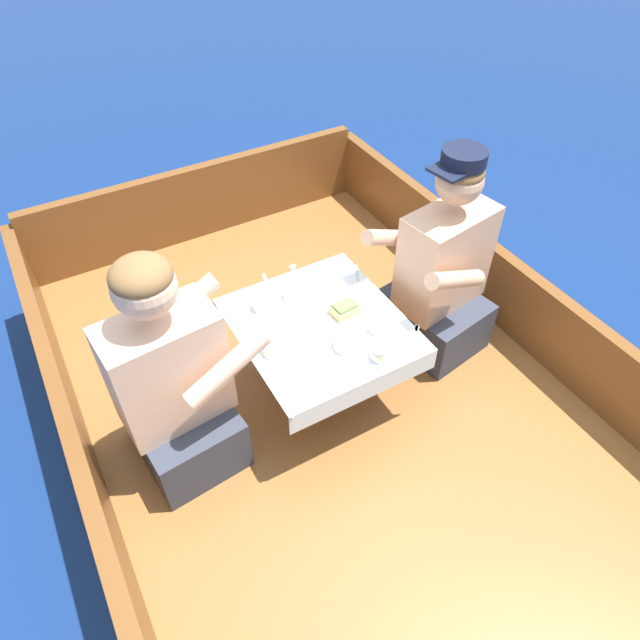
{
  "coord_description": "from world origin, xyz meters",
  "views": [
    {
      "loc": [
        -0.82,
        -1.35,
        2.29
      ],
      "look_at": [
        0.0,
        0.08,
        0.69
      ],
      "focal_mm": 32.0,
      "sensor_mm": 36.0,
      "label": 1
    }
  ],
  "objects": [
    {
      "name": "coffee_cup_starboard",
      "position": [
        0.18,
        -0.07,
        0.7
      ],
      "size": [
        0.09,
        0.07,
        0.05
      ],
      "color": "silver",
      "rests_on": "cockpit_table"
    },
    {
      "name": "person_starboard",
      "position": [
        0.63,
        0.09,
        0.66
      ],
      "size": [
        0.57,
        0.51,
        1.01
      ],
      "rotation": [
        0.0,
        0.0,
        3.31
      ],
      "color": "#333847",
      "rests_on": "boat_deck"
    },
    {
      "name": "boat_deck",
      "position": [
        0.0,
        0.0,
        0.13
      ],
      "size": [
        2.08,
        3.01,
        0.26
      ],
      "primitive_type": "cube",
      "color": "brown",
      "rests_on": "ground_plane"
    },
    {
      "name": "utensil_spoon_starboard",
      "position": [
        0.14,
        0.23,
        0.67
      ],
      "size": [
        0.15,
        0.11,
        0.01
      ],
      "rotation": [
        0.0,
        0.0,
        2.51
      ],
      "color": "silver",
      "rests_on": "cockpit_table"
    },
    {
      "name": "person_port",
      "position": [
        -0.63,
        0.07,
        0.66
      ],
      "size": [
        0.55,
        0.48,
        0.99
      ],
      "rotation": [
        0.0,
        0.0,
        0.1
      ],
      "color": "#333847",
      "rests_on": "boat_deck"
    },
    {
      "name": "tin_can",
      "position": [
        0.1,
        -0.2,
        0.7
      ],
      "size": [
        0.07,
        0.07,
        0.05
      ],
      "color": "silver",
      "rests_on": "cockpit_table"
    },
    {
      "name": "plate_sandwich",
      "position": [
        0.11,
        0.07,
        0.67
      ],
      "size": [
        0.18,
        0.18,
        0.01
      ],
      "color": "silver",
      "rests_on": "cockpit_table"
    },
    {
      "name": "ground_plane",
      "position": [
        0.0,
        0.0,
        0.0
      ],
      "size": [
        60.0,
        60.0,
        0.0
      ],
      "primitive_type": "plane",
      "color": "navy"
    },
    {
      "name": "sandwich",
      "position": [
        0.11,
        0.07,
        0.7
      ],
      "size": [
        0.12,
        0.09,
        0.05
      ],
      "rotation": [
        0.0,
        0.0,
        0.09
      ],
      "color": "tan",
      "rests_on": "plate_sandwich"
    },
    {
      "name": "cockpit_table",
      "position": [
        0.0,
        0.08,
        0.62
      ],
      "size": [
        0.65,
        0.71,
        0.41
      ],
      "color": "#B2B2B7",
      "rests_on": "boat_deck"
    },
    {
      "name": "utensil_spoon_center",
      "position": [
        -0.25,
        -0.2,
        0.67
      ],
      "size": [
        0.12,
        0.14,
        0.01
      ],
      "rotation": [
        0.0,
        0.0,
        0.87
      ],
      "color": "silver",
      "rests_on": "cockpit_table"
    },
    {
      "name": "utensil_knife_port",
      "position": [
        0.29,
        0.24,
        0.67
      ],
      "size": [
        0.09,
        0.16,
        0.0
      ],
      "rotation": [
        0.0,
        0.0,
        1.09
      ],
      "color": "silver",
      "rests_on": "cockpit_table"
    },
    {
      "name": "utensil_fork_port",
      "position": [
        0.29,
        -0.18,
        0.67
      ],
      "size": [
        0.13,
        0.13,
        0.0
      ],
      "rotation": [
        0.0,
        0.0,
        0.79
      ],
      "color": "silver",
      "rests_on": "cockpit_table"
    },
    {
      "name": "utensil_spoon_port",
      "position": [
        0.06,
        0.42,
        0.67
      ],
      "size": [
        0.08,
        0.16,
        0.01
      ],
      "rotation": [
        0.0,
        0.0,
        1.2
      ],
      "color": "silver",
      "rests_on": "cockpit_table"
    },
    {
      "name": "utensil_knife_starboard",
      "position": [
        -0.08,
        0.39,
        0.67
      ],
      "size": [
        0.05,
        0.17,
        0.0
      ],
      "rotation": [
        0.0,
        0.0,
        1.35
      ],
      "color": "silver",
      "rests_on": "cockpit_table"
    },
    {
      "name": "gunwale_port",
      "position": [
        -1.01,
        0.0,
        0.45
      ],
      "size": [
        0.06,
        3.01,
        0.38
      ],
      "primitive_type": "cube",
      "color": "brown",
      "rests_on": "boat_deck"
    },
    {
      "name": "coffee_cup_center",
      "position": [
        -0.17,
        0.28,
        0.7
      ],
      "size": [
        0.1,
        0.07,
        0.06
      ],
      "color": "silver",
      "rests_on": "cockpit_table"
    },
    {
      "name": "plate_bread",
      "position": [
        -0.14,
        -0.11,
        0.67
      ],
      "size": [
        0.16,
        0.16,
        0.01
      ],
      "color": "silver",
      "rests_on": "cockpit_table"
    },
    {
      "name": "gunwale_starboard",
      "position": [
        1.01,
        0.0,
        0.45
      ],
      "size": [
        0.06,
        3.01,
        0.38
      ],
      "primitive_type": "cube",
      "color": "brown",
      "rests_on": "boat_deck"
    },
    {
      "name": "bow_coaming",
      "position": [
        0.0,
        1.48,
        0.48
      ],
      "size": [
        1.96,
        0.06,
        0.44
      ],
      "primitive_type": "cube",
      "color": "brown",
      "rests_on": "boat_deck"
    },
    {
      "name": "coffee_cup_port",
      "position": [
        -0.24,
        0.03,
        0.7
      ],
      "size": [
        0.1,
        0.07,
        0.06
      ],
      "color": "silver",
      "rests_on": "cockpit_table"
    },
    {
      "name": "bowl_port_near",
      "position": [
        -0.01,
        0.27,
        0.69
      ],
      "size": [
        0.11,
        0.11,
        0.04
      ],
      "color": "silver",
      "rests_on": "cockpit_table"
    },
    {
      "name": "bowl_starboard_near",
      "position": [
        0.03,
        -0.08,
        0.69
      ],
      "size": [
        0.11,
        0.11,
        0.04
      ],
      "color": "silver",
      "rests_on": "cockpit_table"
    }
  ]
}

